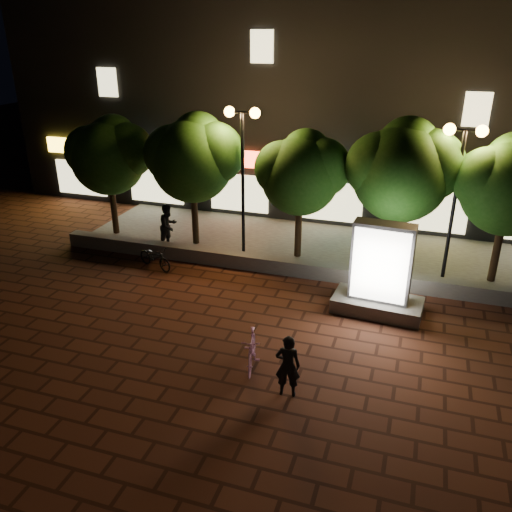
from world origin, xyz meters
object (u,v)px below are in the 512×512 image
at_px(tree_right, 404,168).
at_px(rider, 288,366).
at_px(tree_far_left, 110,153).
at_px(street_lamp_left, 242,144).
at_px(tree_mid, 302,170).
at_px(tree_left, 194,156).
at_px(tree_far_right, 512,182).
at_px(pedestrian, 168,226).
at_px(scooter_parked, 155,257).
at_px(scooter_pink, 252,350).
at_px(street_lamp_right, 460,163).
at_px(ad_kiosk, 380,277).

distance_m(tree_right, rider, 8.31).
distance_m(tree_far_left, street_lamp_left, 5.50).
bearing_deg(tree_mid, tree_left, 180.00).
xyz_separation_m(tree_far_right, pedestrian, (-11.32, -0.76, -2.45)).
distance_m(tree_far_left, tree_far_right, 14.00).
height_order(tree_mid, scooter_parked, tree_mid).
bearing_deg(street_lamp_left, tree_left, 172.30).
height_order(scooter_pink, scooter_parked, scooter_pink).
bearing_deg(street_lamp_right, tree_far_left, 178.79).
bearing_deg(tree_left, tree_far_left, -180.00).
bearing_deg(tree_right, street_lamp_left, -177.19).
xyz_separation_m(street_lamp_left, scooter_pink, (2.53, -6.58, -3.57)).
xyz_separation_m(tree_mid, street_lamp_right, (4.95, -0.26, 0.68)).
relative_size(ad_kiosk, pedestrian, 1.64).
bearing_deg(tree_far_right, tree_mid, -180.00).
relative_size(ad_kiosk, scooter_parked, 1.76).
height_order(tree_far_left, scooter_pink, tree_far_left).
distance_m(tree_far_left, scooter_parked, 4.83).
relative_size(tree_mid, street_lamp_right, 0.90).
relative_size(tree_left, rider, 3.18).
bearing_deg(pedestrian, scooter_pink, -122.76).
height_order(ad_kiosk, pedestrian, ad_kiosk).
bearing_deg(tree_mid, pedestrian, -171.03).
relative_size(tree_mid, street_lamp_left, 0.87).
relative_size(tree_right, scooter_pink, 3.32).
height_order(tree_far_left, pedestrian, tree_far_left).
bearing_deg(tree_mid, scooter_parked, -151.35).
distance_m(tree_mid, street_lamp_left, 2.22).
bearing_deg(rider, tree_right, -111.14).
xyz_separation_m(rider, pedestrian, (-6.40, 6.87, 0.15)).
height_order(tree_mid, tree_right, tree_right).
distance_m(scooter_pink, rider, 1.40).
bearing_deg(rider, scooter_pink, -43.89).
distance_m(street_lamp_right, rider, 8.68).
xyz_separation_m(tree_far_left, pedestrian, (2.68, -0.76, -2.37)).
distance_m(scooter_parked, pedestrian, 1.80).
relative_size(tree_right, rider, 3.30).
relative_size(ad_kiosk, rider, 1.79).
xyz_separation_m(tree_left, street_lamp_left, (1.95, -0.26, 0.58)).
relative_size(street_lamp_left, pedestrian, 3.09).
distance_m(tree_far_left, tree_right, 10.81).
height_order(street_lamp_right, scooter_pink, street_lamp_right).
distance_m(tree_right, scooter_parked, 8.78).
distance_m(tree_right, scooter_pink, 8.03).
relative_size(tree_far_right, street_lamp_left, 0.92).
bearing_deg(pedestrian, tree_mid, -64.83).
height_order(tree_far_right, scooter_pink, tree_far_right).
bearing_deg(tree_left, ad_kiosk, -23.93).
relative_size(tree_left, tree_mid, 1.09).
height_order(tree_far_left, scooter_parked, tree_far_left).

